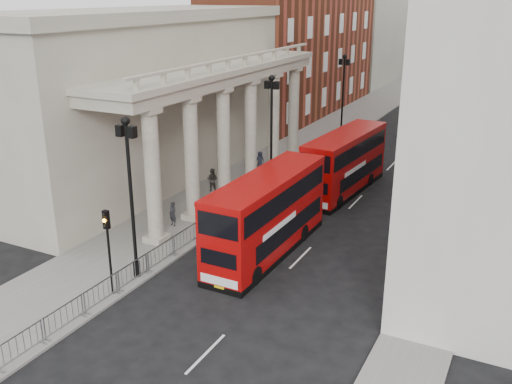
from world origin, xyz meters
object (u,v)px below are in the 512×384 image
(lamp_post_north, at_px, (343,92))
(pedestrian_c, at_px, (260,161))
(bus_near, at_px, (267,213))
(lamp_post_mid, at_px, (271,124))
(traffic_light, at_px, (108,237))
(pedestrian_b, at_px, (212,180))
(bus_far, at_px, (345,161))
(lamp_post_south, at_px, (131,188))
(pedestrian_a, at_px, (173,214))

(lamp_post_north, bearing_deg, pedestrian_c, -102.19)
(lamp_post_north, distance_m, bus_near, 26.76)
(lamp_post_mid, xyz_separation_m, traffic_light, (0.10, -18.02, -1.80))
(pedestrian_b, height_order, pedestrian_c, pedestrian_b)
(bus_far, distance_m, pedestrian_c, 8.10)
(lamp_post_south, height_order, pedestrian_a, lamp_post_south)
(pedestrian_b, bearing_deg, pedestrian_c, -106.06)
(lamp_post_south, xyz_separation_m, pedestrian_a, (-2.20, 6.41, -4.02))
(bus_near, xyz_separation_m, pedestrian_b, (-8.05, 7.42, -1.39))
(bus_far, relative_size, pedestrian_c, 6.74)
(lamp_post_north, distance_m, pedestrian_c, 13.34)
(traffic_light, height_order, pedestrian_a, traffic_light)
(lamp_post_south, xyz_separation_m, bus_far, (5.09, 17.82, -2.62))
(lamp_post_mid, xyz_separation_m, bus_far, (5.09, 1.82, -2.62))
(lamp_post_north, xyz_separation_m, pedestrian_b, (-3.41, -18.81, -3.93))
(lamp_post_mid, height_order, lamp_post_north, same)
(lamp_post_mid, relative_size, lamp_post_north, 1.00)
(bus_far, bearing_deg, lamp_post_south, -101.59)
(lamp_post_mid, relative_size, bus_near, 0.79)
(bus_near, relative_size, pedestrian_b, 6.10)
(lamp_post_south, distance_m, lamp_post_north, 32.00)
(bus_near, height_order, pedestrian_c, bus_near)
(pedestrian_a, height_order, pedestrian_c, pedestrian_a)
(lamp_post_mid, height_order, bus_far, lamp_post_mid)
(lamp_post_south, bearing_deg, pedestrian_a, 108.93)
(pedestrian_c, bearing_deg, lamp_post_south, -88.83)
(lamp_post_north, height_order, bus_near, lamp_post_north)
(lamp_post_mid, height_order, pedestrian_c, lamp_post_mid)
(traffic_light, bearing_deg, lamp_post_north, 90.17)
(bus_far, bearing_deg, lamp_post_mid, -155.95)
(pedestrian_c, bearing_deg, pedestrian_b, -103.13)
(lamp_post_mid, bearing_deg, pedestrian_c, 126.92)
(bus_near, bearing_deg, traffic_light, -119.46)
(bus_far, distance_m, pedestrian_a, 13.62)
(pedestrian_a, distance_m, pedestrian_c, 13.17)
(pedestrian_b, bearing_deg, bus_near, 127.78)
(lamp_post_south, bearing_deg, pedestrian_b, 104.50)
(bus_far, bearing_deg, pedestrian_a, -118.21)
(pedestrian_a, xyz_separation_m, pedestrian_c, (-0.49, 13.16, -0.00))
(bus_near, distance_m, pedestrian_a, 7.03)
(traffic_light, relative_size, pedestrian_a, 2.80)
(bus_near, height_order, pedestrian_a, bus_near)
(pedestrian_b, bearing_deg, lamp_post_north, -109.84)
(lamp_post_south, relative_size, lamp_post_mid, 1.00)
(lamp_post_mid, bearing_deg, bus_far, 19.69)
(lamp_post_south, relative_size, pedestrian_a, 5.42)
(pedestrian_a, bearing_deg, traffic_light, -60.47)
(lamp_post_south, bearing_deg, traffic_light, -87.16)
(traffic_light, xyz_separation_m, bus_near, (4.54, 7.79, -0.74))
(lamp_post_south, bearing_deg, pedestrian_c, 97.81)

